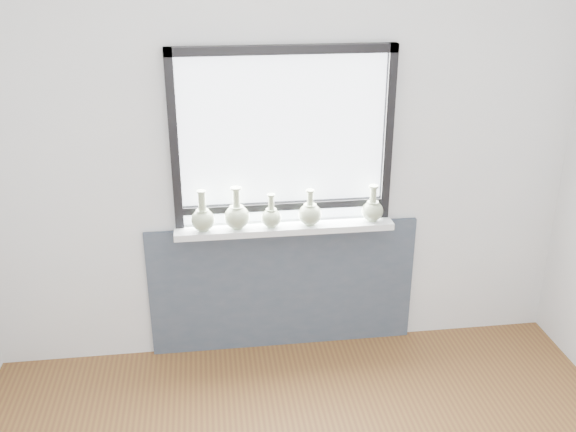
{
  "coord_description": "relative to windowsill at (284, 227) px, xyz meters",
  "views": [
    {
      "loc": [
        -0.45,
        -1.81,
        2.45
      ],
      "look_at": [
        0.0,
        1.55,
        1.02
      ],
      "focal_mm": 40.0,
      "sensor_mm": 36.0,
      "label": 1
    }
  ],
  "objects": [
    {
      "name": "back_wall",
      "position": [
        0.0,
        0.1,
        0.42
      ],
      "size": [
        3.6,
        0.02,
        2.6
      ],
      "primitive_type": "cube",
      "color": "silver",
      "rests_on": "ground"
    },
    {
      "name": "vase_a",
      "position": [
        -0.49,
        -0.02,
        0.1
      ],
      "size": [
        0.14,
        0.14,
        0.25
      ],
      "rotation": [
        0.0,
        0.0,
        0.19
      ],
      "color": "#A1B28C",
      "rests_on": "windowsill"
    },
    {
      "name": "vase_b",
      "position": [
        -0.29,
        -0.02,
        0.1
      ],
      "size": [
        0.15,
        0.15,
        0.26
      ],
      "rotation": [
        0.0,
        0.0,
        0.16
      ],
      "color": "#A1B28C",
      "rests_on": "windowsill"
    },
    {
      "name": "windowsill",
      "position": [
        0.0,
        0.0,
        0.0
      ],
      "size": [
        1.32,
        0.18,
        0.04
      ],
      "primitive_type": "cube",
      "color": "silver",
      "rests_on": "apron_panel"
    },
    {
      "name": "vase_c",
      "position": [
        -0.08,
        -0.02,
        0.09
      ],
      "size": [
        0.12,
        0.12,
        0.21
      ],
      "rotation": [
        0.0,
        0.0,
        -0.36
      ],
      "color": "#A1B28C",
      "rests_on": "windowsill"
    },
    {
      "name": "vase_e",
      "position": [
        0.54,
        -0.01,
        0.09
      ],
      "size": [
        0.13,
        0.13,
        0.23
      ],
      "rotation": [
        0.0,
        0.0,
        -0.4
      ],
      "color": "#A1B28C",
      "rests_on": "windowsill"
    },
    {
      "name": "apron_panel",
      "position": [
        0.0,
        0.07,
        -0.45
      ],
      "size": [
        1.7,
        0.03,
        0.86
      ],
      "primitive_type": "cube",
      "color": "#404857",
      "rests_on": "ground"
    },
    {
      "name": "vase_d",
      "position": [
        0.15,
        -0.02,
        0.09
      ],
      "size": [
        0.14,
        0.14,
        0.22
      ],
      "rotation": [
        0.0,
        0.0,
        0.37
      ],
      "color": "#A1B28C",
      "rests_on": "windowsill"
    },
    {
      "name": "window",
      "position": [
        0.0,
        0.06,
        0.56
      ],
      "size": [
        1.3,
        0.06,
        1.05
      ],
      "color": "black",
      "rests_on": "windowsill"
    }
  ]
}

